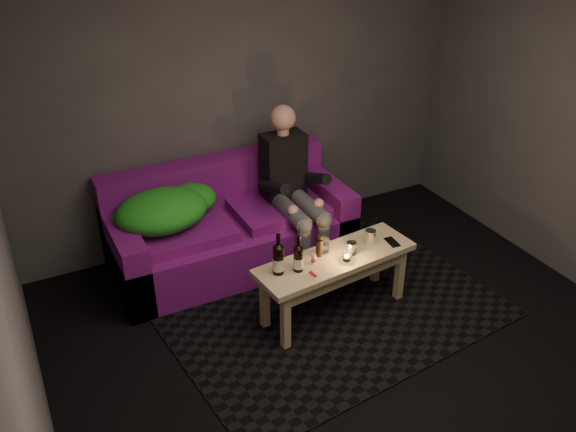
# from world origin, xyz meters

# --- Properties ---
(floor) EXTENTS (4.50, 4.50, 0.00)m
(floor) POSITION_xyz_m (0.00, 0.00, 0.00)
(floor) COLOR black
(floor) RESTS_ON ground
(room) EXTENTS (4.50, 4.50, 4.50)m
(room) POSITION_xyz_m (0.00, 0.47, 1.64)
(room) COLOR silver
(room) RESTS_ON ground
(rug) EXTENTS (2.60, 2.01, 0.01)m
(rug) POSITION_xyz_m (0.07, 0.86, 0.01)
(rug) COLOR black
(rug) RESTS_ON floor
(sofa) EXTENTS (1.95, 0.88, 0.84)m
(sofa) POSITION_xyz_m (-0.36, 1.82, 0.30)
(sofa) COLOR #781074
(sofa) RESTS_ON floor
(green_blanket) EXTENTS (0.86, 0.59, 0.29)m
(green_blanket) POSITION_xyz_m (-0.87, 1.81, 0.63)
(green_blanket) COLOR #27901A
(green_blanket) RESTS_ON sofa
(person) EXTENTS (0.35, 0.81, 1.30)m
(person) POSITION_xyz_m (0.15, 1.66, 0.68)
(person) COLOR black
(person) RESTS_ON sofa
(coffee_table) EXTENTS (1.25, 0.51, 0.50)m
(coffee_table) POSITION_xyz_m (0.07, 0.81, 0.41)
(coffee_table) COLOR #DDB681
(coffee_table) RESTS_ON rug
(beer_bottle_a) EXTENTS (0.08, 0.08, 0.31)m
(beer_bottle_a) POSITION_xyz_m (-0.39, 0.82, 0.61)
(beer_bottle_a) COLOR black
(beer_bottle_a) RESTS_ON coffee_table
(beer_bottle_b) EXTENTS (0.07, 0.07, 0.27)m
(beer_bottle_b) POSITION_xyz_m (-0.26, 0.78, 0.60)
(beer_bottle_b) COLOR black
(beer_bottle_b) RESTS_ON coffee_table
(salt_shaker) EXTENTS (0.04, 0.04, 0.08)m
(salt_shaker) POSITION_xyz_m (-0.12, 0.81, 0.53)
(salt_shaker) COLOR silver
(salt_shaker) RESTS_ON coffee_table
(pepper_mill) EXTENTS (0.06, 0.06, 0.13)m
(pepper_mill) POSITION_xyz_m (-0.04, 0.88, 0.56)
(pepper_mill) COLOR black
(pepper_mill) RESTS_ON coffee_table
(tumbler_back) EXTENTS (0.11, 0.11, 0.10)m
(tumbler_back) POSITION_xyz_m (0.02, 0.91, 0.55)
(tumbler_back) COLOR white
(tumbler_back) RESTS_ON coffee_table
(tealight) EXTENTS (0.06, 0.06, 0.05)m
(tealight) POSITION_xyz_m (0.11, 0.74, 0.52)
(tealight) COLOR white
(tealight) RESTS_ON coffee_table
(tumbler_front) EXTENTS (0.08, 0.08, 0.10)m
(tumbler_front) POSITION_xyz_m (0.18, 0.79, 0.55)
(tumbler_front) COLOR white
(tumbler_front) RESTS_ON coffee_table
(steel_cup) EXTENTS (0.09, 0.09, 0.11)m
(steel_cup) POSITION_xyz_m (0.38, 0.85, 0.55)
(steel_cup) COLOR silver
(steel_cup) RESTS_ON coffee_table
(smartphone) EXTENTS (0.08, 0.15, 0.01)m
(smartphone) POSITION_xyz_m (0.54, 0.78, 0.50)
(smartphone) COLOR black
(smartphone) RESTS_ON coffee_table
(red_lighter) EXTENTS (0.03, 0.07, 0.01)m
(red_lighter) POSITION_xyz_m (-0.19, 0.69, 0.50)
(red_lighter) COLOR red
(red_lighter) RESTS_ON coffee_table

